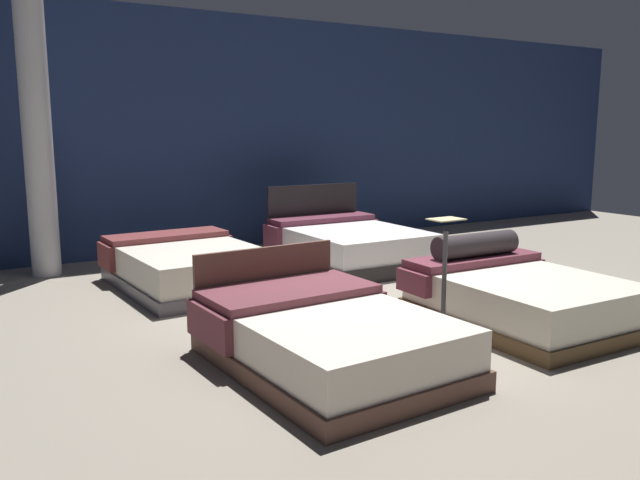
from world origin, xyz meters
name	(u,v)px	position (x,y,z in m)	size (l,w,h in m)	color
ground_plane	(355,309)	(0.00, 0.00, -0.01)	(18.00, 18.00, 0.02)	gray
showroom_back_wall	(209,133)	(0.00, 3.91, 1.75)	(18.00, 0.06, 3.50)	navy
bed_0	(325,336)	(-1.12, -1.23, 0.24)	(1.56, 2.09, 0.80)	brown
bed_1	(519,296)	(1.06, -1.20, 0.25)	(1.61, 1.94, 0.77)	brown
bed_2	(189,266)	(-1.14, 1.77, 0.24)	(1.61, 2.10, 0.54)	#555059
bed_3	(348,245)	(1.14, 1.85, 0.26)	(1.67, 2.07, 1.01)	black
price_sign	(444,296)	(0.00, -1.32, 0.42)	(0.28, 0.24, 1.08)	#3F3F44
support_pillar	(37,134)	(-2.46, 3.27, 1.75)	(0.35, 0.35, 3.50)	silver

